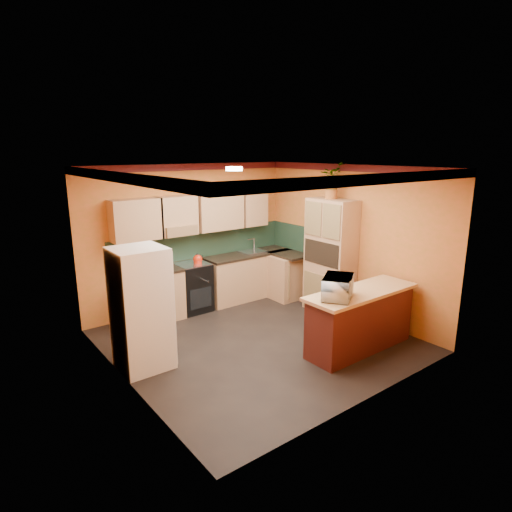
# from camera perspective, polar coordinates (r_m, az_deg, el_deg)

# --- Properties ---
(room_shell) EXTENTS (4.24, 4.24, 2.72)m
(room_shell) POSITION_cam_1_polar(r_m,az_deg,el_deg) (6.55, -1.13, 6.47)
(room_shell) COLOR black
(room_shell) RESTS_ON ground
(base_cabinets_back) EXTENTS (3.65, 0.60, 0.88)m
(base_cabinets_back) POSITION_cam_1_polar(r_m,az_deg,el_deg) (8.38, -4.71, -3.45)
(base_cabinets_back) COLOR tan
(base_cabinets_back) RESTS_ON ground
(countertop_back) EXTENTS (3.65, 0.62, 0.04)m
(countertop_back) POSITION_cam_1_polar(r_m,az_deg,el_deg) (8.26, -4.78, -0.40)
(countertop_back) COLOR black
(countertop_back) RESTS_ON base_cabinets_back
(stove) EXTENTS (0.58, 0.58, 0.91)m
(stove) POSITION_cam_1_polar(r_m,az_deg,el_deg) (8.08, -8.45, -4.13)
(stove) COLOR black
(stove) RESTS_ON ground
(kettle) EXTENTS (0.18, 0.18, 0.18)m
(kettle) POSITION_cam_1_polar(r_m,az_deg,el_deg) (7.93, -7.78, -0.34)
(kettle) COLOR red
(kettle) RESTS_ON stove
(sink) EXTENTS (0.48, 0.40, 0.03)m
(sink) POSITION_cam_1_polar(r_m,az_deg,el_deg) (8.68, -0.48, 0.59)
(sink) COLOR silver
(sink) RESTS_ON countertop_back
(base_cabinets_right) EXTENTS (0.60, 0.80, 0.88)m
(base_cabinets_right) POSITION_cam_1_polar(r_m,az_deg,el_deg) (8.75, 4.49, -2.70)
(base_cabinets_right) COLOR tan
(base_cabinets_right) RESTS_ON ground
(countertop_right) EXTENTS (0.62, 0.80, 0.04)m
(countertop_right) POSITION_cam_1_polar(r_m,az_deg,el_deg) (8.63, 4.54, 0.22)
(countertop_right) COLOR black
(countertop_right) RESTS_ON base_cabinets_right
(fridge) EXTENTS (0.68, 0.66, 1.70)m
(fridge) POSITION_cam_1_polar(r_m,az_deg,el_deg) (6.04, -15.07, -6.82)
(fridge) COLOR white
(fridge) RESTS_ON ground
(pantry) EXTENTS (0.48, 0.90, 2.10)m
(pantry) POSITION_cam_1_polar(r_m,az_deg,el_deg) (7.91, 9.88, -0.09)
(pantry) COLOR tan
(pantry) RESTS_ON ground
(fern_pot) EXTENTS (0.22, 0.22, 0.16)m
(fern_pot) POSITION_cam_1_polar(r_m,az_deg,el_deg) (7.75, 9.96, 8.11)
(fern_pot) COLOR #A25927
(fern_pot) RESTS_ON pantry
(fern) EXTENTS (0.53, 0.50, 0.47)m
(fern) POSITION_cam_1_polar(r_m,az_deg,el_deg) (7.72, 10.06, 10.44)
(fern) COLOR tan
(fern) RESTS_ON fern_pot
(breakfast_bar) EXTENTS (1.80, 0.55, 0.88)m
(breakfast_bar) POSITION_cam_1_polar(r_m,az_deg,el_deg) (6.68, 13.70, -8.47)
(breakfast_bar) COLOR #541413
(breakfast_bar) RESTS_ON ground
(bar_top) EXTENTS (1.90, 0.65, 0.05)m
(bar_top) POSITION_cam_1_polar(r_m,az_deg,el_deg) (6.52, 13.94, -4.68)
(bar_top) COLOR tan
(bar_top) RESTS_ON breakfast_bar
(microwave) EXTENTS (0.68, 0.63, 0.31)m
(microwave) POSITION_cam_1_polar(r_m,az_deg,el_deg) (6.07, 10.87, -4.11)
(microwave) COLOR white
(microwave) RESTS_ON bar_top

